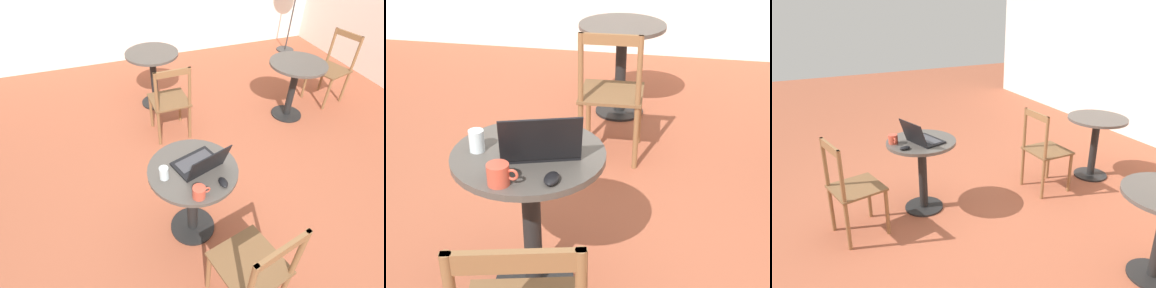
# 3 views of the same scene
# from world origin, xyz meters

# --- Properties ---
(ground_plane) EXTENTS (16.00, 16.00, 0.00)m
(ground_plane) POSITION_xyz_m (0.00, 0.00, 0.00)
(ground_plane) COLOR #9E5138
(cafe_table_near) EXTENTS (0.68, 0.68, 0.74)m
(cafe_table_near) POSITION_xyz_m (-0.35, -0.42, 0.54)
(cafe_table_near) COLOR black
(cafe_table_near) RESTS_ON ground_plane
(cafe_table_far) EXTENTS (0.68, 0.68, 0.74)m
(cafe_table_far) POSITION_xyz_m (-0.17, 1.68, 0.54)
(cafe_table_far) COLOR black
(cafe_table_far) RESTS_ON ground_plane
(chair_near_front) EXTENTS (0.51, 0.51, 0.93)m
(chair_near_front) POSITION_xyz_m (-0.18, -1.14, 0.46)
(chair_near_front) COLOR brown
(chair_near_front) RESTS_ON ground_plane
(chair_far_front) EXTENTS (0.43, 0.43, 0.93)m
(chair_far_front) POSITION_xyz_m (-0.15, 0.93, 0.46)
(chair_far_front) COLOR brown
(chair_far_front) RESTS_ON ground_plane
(laptop) EXTENTS (0.41, 0.39, 0.24)m
(laptop) POSITION_xyz_m (-0.29, -0.43, 0.79)
(laptop) COLOR black
(laptop) RESTS_ON cafe_table_near
(mouse) EXTENTS (0.06, 0.10, 0.03)m
(mouse) POSITION_xyz_m (-0.19, -0.63, 0.76)
(mouse) COLOR black
(mouse) RESTS_ON cafe_table_near
(mug) EXTENTS (0.13, 0.09, 0.09)m
(mug) POSITION_xyz_m (-0.39, -0.69, 0.79)
(mug) COLOR #C64C38
(mug) RESTS_ON cafe_table_near
(drinking_glass) EXTENTS (0.07, 0.07, 0.10)m
(drinking_glass) POSITION_xyz_m (-0.57, -0.44, 0.79)
(drinking_glass) COLOR silver
(drinking_glass) RESTS_ON cafe_table_near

